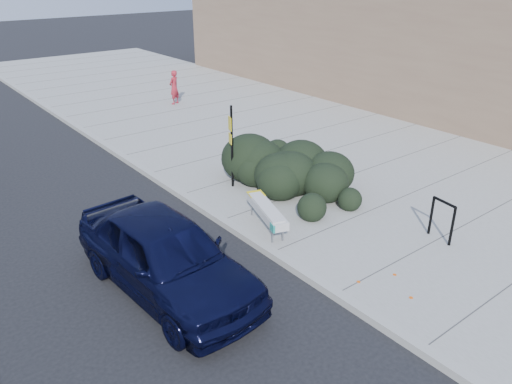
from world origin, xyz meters
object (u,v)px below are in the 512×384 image
bike_rack (442,217)px  sign_post (231,142)px  sedan_navy (166,255)px  bench (266,210)px  pedestrian (174,87)px

bike_rack → sign_post: (-2.04, 5.58, 0.78)m
sedan_navy → bench: bearing=7.0°
bench → sign_post: sign_post is taller
sedan_navy → pedestrian: size_ratio=3.09×
sedan_navy → pedestrian: pedestrian is taller
sign_post → pedestrian: bearing=90.2°
bike_rack → sign_post: size_ratio=0.41×
bench → sedan_navy: size_ratio=0.41×
sign_post → pedestrian: 10.08m
sedan_navy → bike_rack: bearing=-25.9°
bench → bike_rack: size_ratio=1.96×
sign_post → bench: bearing=-87.0°
sign_post → sedan_navy: size_ratio=0.51×
sign_post → sedan_navy: sign_post is taller
bike_rack → sedan_navy: bearing=167.0°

